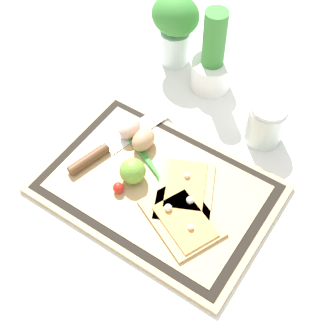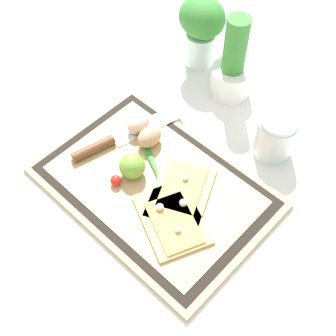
{
  "view_description": "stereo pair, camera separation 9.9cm",
  "coord_description": "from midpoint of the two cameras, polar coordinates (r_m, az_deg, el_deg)",
  "views": [
    {
      "loc": [
        0.32,
        -0.44,
        0.83
      ],
      "look_at": [
        0.0,
        0.04,
        0.03
      ],
      "focal_mm": 50.0,
      "sensor_mm": 36.0,
      "label": 1
    },
    {
      "loc": [
        0.4,
        -0.38,
        0.83
      ],
      "look_at": [
        0.0,
        0.04,
        0.03
      ],
      "focal_mm": 50.0,
      "sensor_mm": 36.0,
      "label": 2
    }
  ],
  "objects": [
    {
      "name": "herb_glass",
      "position": [
        1.19,
        -1.58,
        16.93
      ],
      "size": [
        0.12,
        0.1,
        0.19
      ],
      "color": "silver",
      "rests_on": "ground_plane"
    },
    {
      "name": "pizza_slice_far",
      "position": [
        0.97,
        -0.77,
        -2.83
      ],
      "size": [
        0.17,
        0.19,
        0.02
      ],
      "color": "tan",
      "rests_on": "cutting_board"
    },
    {
      "name": "herb_pot",
      "position": [
        1.14,
        2.9,
        12.57
      ],
      "size": [
        0.1,
        0.1,
        0.22
      ],
      "color": "white",
      "rests_on": "ground_plane"
    },
    {
      "name": "sauce_jar",
      "position": [
        1.06,
        9.18,
        5.07
      ],
      "size": [
        0.08,
        0.08,
        0.1
      ],
      "color": "silver",
      "rests_on": "ground_plane"
    },
    {
      "name": "knife",
      "position": [
        1.04,
        -10.42,
        2.07
      ],
      "size": [
        0.1,
        0.28,
        0.02
      ],
      "color": "silver",
      "rests_on": "cutting_board"
    },
    {
      "name": "cherry_tomato_red",
      "position": [
        0.98,
        -8.97,
        -2.6
      ],
      "size": [
        0.02,
        0.02,
        0.02
      ],
      "primitive_type": "sphere",
      "color": "red",
      "rests_on": "cutting_board"
    },
    {
      "name": "cutting_board",
      "position": [
        0.99,
        -4.17,
        -2.66
      ],
      "size": [
        0.48,
        0.33,
        0.02
      ],
      "color": "tan",
      "rests_on": "ground_plane"
    },
    {
      "name": "pizza_slice_near",
      "position": [
        0.93,
        -1.29,
        -6.4
      ],
      "size": [
        0.19,
        0.17,
        0.02
      ],
      "color": "tan",
      "rests_on": "cutting_board"
    },
    {
      "name": "scallion_bunch",
      "position": [
        0.99,
        -4.18,
        -1.04
      ],
      "size": [
        0.3,
        0.18,
        0.01
      ],
      "color": "#388433",
      "rests_on": "cutting_board"
    },
    {
      "name": "ground_plane",
      "position": [
        1.0,
        -4.15,
        -2.9
      ],
      "size": [
        6.0,
        6.0,
        0.0
      ],
      "primitive_type": "plane",
      "color": "silver"
    },
    {
      "name": "lime",
      "position": [
        0.97,
        -7.23,
        -0.58
      ],
      "size": [
        0.06,
        0.06,
        0.06
      ],
      "primitive_type": "sphere",
      "color": "#70A838",
      "rests_on": "cutting_board"
    },
    {
      "name": "egg_brown",
      "position": [
        1.03,
        -5.77,
        3.26
      ],
      "size": [
        0.04,
        0.06,
        0.04
      ],
      "primitive_type": "ellipsoid",
      "color": "tan",
      "rests_on": "cutting_board"
    },
    {
      "name": "egg_pink",
      "position": [
        1.06,
        -7.4,
        4.71
      ],
      "size": [
        0.04,
        0.06,
        0.04
      ],
      "primitive_type": "ellipsoid",
      "color": "beige",
      "rests_on": "cutting_board"
    }
  ]
}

